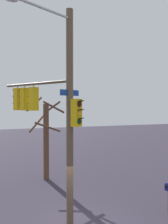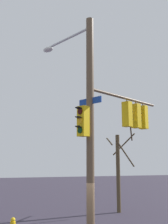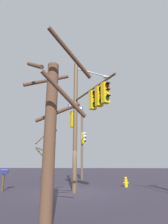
# 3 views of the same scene
# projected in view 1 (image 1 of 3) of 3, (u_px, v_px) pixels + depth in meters

# --- Properties ---
(main_signal_pole_assembly) EXTENTS (3.17, 5.61, 8.83)m
(main_signal_pole_assembly) POSITION_uv_depth(u_px,v_px,m) (53.00, 106.00, 10.26)
(main_signal_pole_assembly) COLOR brown
(main_signal_pole_assembly) RESTS_ON ground
(bare_tree_across_street) EXTENTS (2.47, 2.48, 5.52)m
(bare_tree_across_street) POSITION_uv_depth(u_px,v_px,m) (46.00, 137.00, 15.91)
(bare_tree_across_street) COLOR brown
(bare_tree_across_street) RESTS_ON ground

